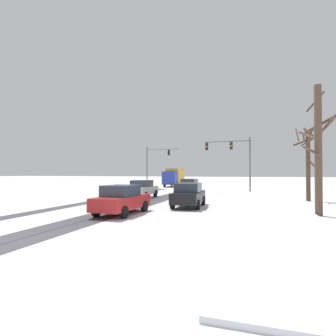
{
  "coord_description": "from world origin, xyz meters",
  "views": [
    {
      "loc": [
        8.28,
        -6.92,
        2.31
      ],
      "look_at": [
        0.0,
        19.72,
        2.8
      ],
      "focal_mm": 28.82,
      "sensor_mm": 36.0,
      "label": 1
    }
  ],
  "objects": [
    {
      "name": "wheel_track_center",
      "position": [
        1.08,
        14.08,
        0.0
      ],
      "size": [
        1.01,
        30.98,
        0.01
      ],
      "primitive_type": "cube",
      "color": "#424247",
      "rests_on": "ground"
    },
    {
      "name": "traffic_signal_far_left",
      "position": [
        -6.68,
        34.27,
        4.38
      ],
      "size": [
        5.34,
        0.6,
        6.5
      ],
      "color": "#56565B",
      "rests_on": "ground"
    },
    {
      "name": "box_truck_delivery",
      "position": [
        -4.38,
        37.31,
        1.63
      ],
      "size": [
        2.49,
        7.47,
        3.02
      ],
      "color": "#233899",
      "rests_on": "ground"
    },
    {
      "name": "car_black_third",
      "position": [
        4.21,
        10.86,
        0.82
      ],
      "size": [
        1.94,
        4.15,
        1.62
      ],
      "color": "black",
      "rests_on": "ground"
    },
    {
      "name": "wheel_track_right_lane",
      "position": [
        -3.82,
        14.08,
        0.0
      ],
      "size": [
        1.16,
        30.98,
        0.01
      ],
      "primitive_type": "cube",
      "color": "#424247",
      "rests_on": "ground"
    },
    {
      "name": "car_red_fourth",
      "position": [
        1.36,
        6.65,
        0.82
      ],
      "size": [
        1.93,
        4.15,
        1.62
      ],
      "color": "red",
      "rests_on": "ground"
    },
    {
      "name": "wheel_track_left_lane",
      "position": [
        0.06,
        14.08,
        0.0
      ],
      "size": [
        1.09,
        30.98,
        0.01
      ],
      "primitive_type": "cube",
      "color": "#424247",
      "rests_on": "ground"
    },
    {
      "name": "car_silver_second",
      "position": [
        -1.43,
        16.26,
        0.82
      ],
      "size": [
        1.85,
        4.11,
        1.62
      ],
      "color": "#B7BABF",
      "rests_on": "ground"
    },
    {
      "name": "bare_tree_sidewalk_near",
      "position": [
        11.72,
        9.31,
        3.71
      ],
      "size": [
        2.0,
        2.0,
        7.05
      ],
      "color": "brown",
      "rests_on": "ground"
    },
    {
      "name": "traffic_signal_near_right",
      "position": [
        6.23,
        26.22,
        4.62
      ],
      "size": [
        5.49,
        0.5,
        6.5
      ],
      "color": "#56565B",
      "rests_on": "ground"
    },
    {
      "name": "car_yellow_cab_lead",
      "position": [
        1.58,
        22.93,
        0.82
      ],
      "size": [
        1.93,
        4.15,
        1.62
      ],
      "color": "yellow",
      "rests_on": "ground"
    },
    {
      "name": "sidewalk_kerb_right",
      "position": [
        9.5,
        12.68,
        0.06
      ],
      "size": [
        4.0,
        30.98,
        0.12
      ],
      "primitive_type": "cube",
      "color": "white",
      "rests_on": "ground"
    },
    {
      "name": "bare_tree_sidewalk_mid",
      "position": [
        12.68,
        17.46,
        3.35
      ],
      "size": [
        2.19,
        2.02,
        6.29
      ],
      "color": "#4C3828",
      "rests_on": "ground"
    }
  ]
}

